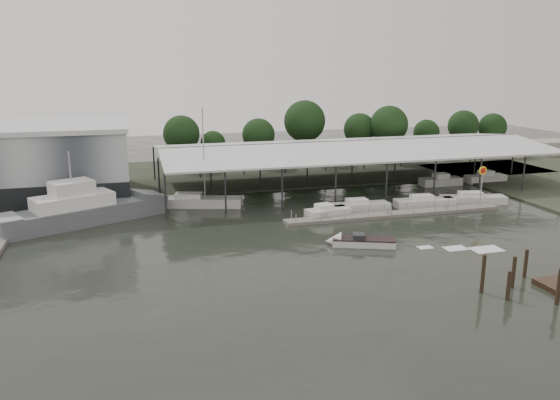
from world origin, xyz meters
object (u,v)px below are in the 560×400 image
object	(u,v)px
shell_fuel_sign	(482,179)
speedboat_underway	(358,242)
grey_trawler	(85,210)
white_sailboat	(200,202)

from	to	relation	value
shell_fuel_sign	speedboat_underway	size ratio (longest dim) A/B	0.32
grey_trawler	white_sailboat	bearing A→B (deg)	-8.29
white_sailboat	speedboat_underway	size ratio (longest dim) A/B	0.76
white_sailboat	speedboat_underway	world-z (taller)	white_sailboat
grey_trawler	white_sailboat	distance (m)	14.53
shell_fuel_sign	grey_trawler	xyz separation A→B (m)	(-48.24, 7.04, -2.35)
white_sailboat	speedboat_underway	bearing A→B (deg)	-40.93
shell_fuel_sign	white_sailboat	xyz separation A→B (m)	(-34.33, 11.13, -3.28)
white_sailboat	grey_trawler	bearing A→B (deg)	-147.68
shell_fuel_sign	speedboat_underway	bearing A→B (deg)	-156.21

